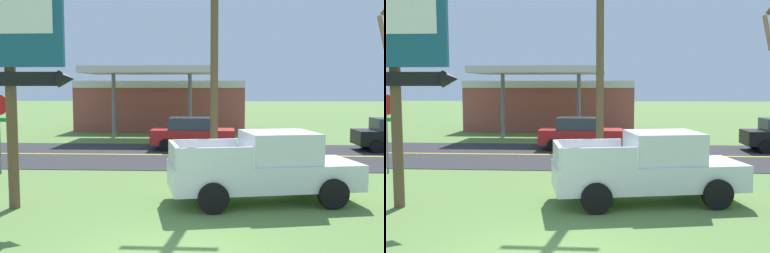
# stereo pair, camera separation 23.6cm
# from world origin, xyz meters

# --- Properties ---
(road_asphalt) EXTENTS (140.00, 8.00, 0.02)m
(road_asphalt) POSITION_xyz_m (0.00, 13.00, 0.01)
(road_asphalt) COLOR #2B2B2D
(road_asphalt) RESTS_ON ground
(road_centre_line) EXTENTS (126.00, 0.20, 0.01)m
(road_centre_line) POSITION_xyz_m (0.00, 13.00, 0.02)
(road_centre_line) COLOR gold
(road_centre_line) RESTS_ON road_asphalt
(motel_sign) EXTENTS (3.23, 0.54, 6.45)m
(motel_sign) POSITION_xyz_m (-4.41, 3.44, 4.35)
(motel_sign) COLOR brown
(motel_sign) RESTS_ON ground
(utility_pole) EXTENTS (2.19, 0.26, 9.86)m
(utility_pole) POSITION_xyz_m (0.78, 7.37, 5.28)
(utility_pole) COLOR brown
(utility_pole) RESTS_ON ground
(gas_station) EXTENTS (12.00, 11.50, 4.40)m
(gas_station) POSITION_xyz_m (-3.21, 25.94, 1.94)
(gas_station) COLOR #A84C42
(gas_station) RESTS_ON ground
(pickup_white_parked_on_lawn) EXTENTS (5.49, 3.00, 1.96)m
(pickup_white_parked_on_lawn) POSITION_xyz_m (2.24, 4.62, 0.96)
(pickup_white_parked_on_lawn) COLOR silver
(pickup_white_parked_on_lawn) RESTS_ON ground
(car_red_mid_lane) EXTENTS (4.20, 2.00, 1.64)m
(car_red_mid_lane) POSITION_xyz_m (-0.37, 15.00, 0.83)
(car_red_mid_lane) COLOR red
(car_red_mid_lane) RESTS_ON ground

